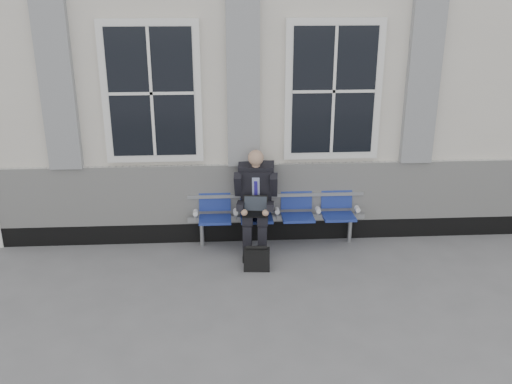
{
  "coord_description": "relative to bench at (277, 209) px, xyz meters",
  "views": [
    {
      "loc": [
        -1.19,
        -6.36,
        3.7
      ],
      "look_at": [
        -0.76,
        0.9,
        0.98
      ],
      "focal_mm": 40.0,
      "sensor_mm": 36.0,
      "label": 1
    }
  ],
  "objects": [
    {
      "name": "station_building",
      "position": [
        0.41,
        2.15,
        1.67
      ],
      "size": [
        14.4,
        4.4,
        4.49
      ],
      "color": "silver",
      "rests_on": "ground"
    },
    {
      "name": "businessman",
      "position": [
        -0.31,
        -0.14,
        0.25
      ],
      "size": [
        0.64,
        0.85,
        1.49
      ],
      "color": "black",
      "rests_on": "ground"
    },
    {
      "name": "ground",
      "position": [
        0.43,
        -1.32,
        -0.55
      ],
      "size": [
        70.0,
        70.0,
        0.0
      ],
      "primitive_type": "plane",
      "color": "slate",
      "rests_on": "ground"
    },
    {
      "name": "briefcase",
      "position": [
        -0.34,
        -0.82,
        -0.39
      ],
      "size": [
        0.36,
        0.17,
        0.36
      ],
      "color": "black",
      "rests_on": "ground"
    },
    {
      "name": "bench",
      "position": [
        0.0,
        0.0,
        0.0
      ],
      "size": [
        2.6,
        0.47,
        0.91
      ],
      "color": "#9EA0A3",
      "rests_on": "ground"
    }
  ]
}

